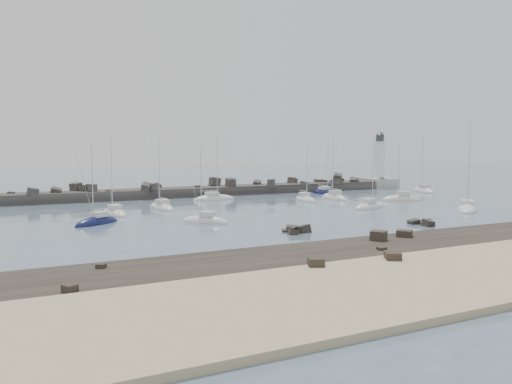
% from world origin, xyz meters
% --- Properties ---
extents(ground, '(400.00, 400.00, 0.00)m').
position_xyz_m(ground, '(0.00, 0.00, 0.00)').
color(ground, '#496072').
rests_on(ground, ground).
extents(sand_strip, '(140.00, 14.00, 1.00)m').
position_xyz_m(sand_strip, '(0.00, -32.00, 0.00)').
color(sand_strip, tan).
rests_on(sand_strip, ground).
extents(rock_shelf, '(140.00, 12.21, 1.87)m').
position_xyz_m(rock_shelf, '(-0.02, -21.99, 0.02)').
color(rock_shelf, black).
rests_on(rock_shelf, ground).
extents(rock_cluster_near, '(3.36, 3.73, 1.50)m').
position_xyz_m(rock_cluster_near, '(-4.62, -8.76, 0.18)').
color(rock_cluster_near, black).
rests_on(rock_cluster_near, ground).
extents(rock_cluster_far, '(3.77, 3.73, 1.63)m').
position_xyz_m(rock_cluster_far, '(13.22, -11.15, 0.12)').
color(rock_cluster_far, black).
rests_on(rock_cluster_far, ground).
extents(breakwater, '(115.00, 7.75, 5.51)m').
position_xyz_m(breakwater, '(-7.76, 37.99, 0.33)').
color(breakwater, '#2C2927').
rests_on(breakwater, ground).
extents(lighthouse, '(7.00, 7.00, 14.60)m').
position_xyz_m(lighthouse, '(47.00, 38.00, 3.09)').
color(lighthouse, '#9C9C97').
rests_on(lighthouse, ground).
extents(sailboat_1, '(3.60, 7.94, 12.13)m').
position_xyz_m(sailboat_1, '(-21.06, 16.36, 0.13)').
color(sailboat_1, silver).
rests_on(sailboat_1, ground).
extents(sailboat_2, '(7.03, 5.85, 11.38)m').
position_xyz_m(sailboat_2, '(-24.76, 8.04, 0.15)').
color(sailboat_2, '#0F1541').
rests_on(sailboat_2, ground).
extents(sailboat_3, '(3.47, 8.47, 13.00)m').
position_xyz_m(sailboat_3, '(-12.84, 20.15, 0.13)').
color(sailboat_3, silver).
rests_on(sailboat_3, ground).
extents(sailboat_4, '(8.58, 2.98, 13.33)m').
position_xyz_m(sailboat_4, '(-0.23, 29.01, 0.13)').
color(sailboat_4, silver).
rests_on(sailboat_4, ground).
extents(sailboat_5, '(6.14, 6.12, 10.68)m').
position_xyz_m(sailboat_5, '(-11.69, 2.80, 0.14)').
color(sailboat_5, silver).
rests_on(sailboat_5, ground).
extents(sailboat_6, '(2.77, 7.27, 11.41)m').
position_xyz_m(sailboat_6, '(14.56, 20.17, 0.14)').
color(sailboat_6, silver).
rests_on(sailboat_6, ground).
extents(sailboat_7, '(8.36, 4.89, 12.70)m').
position_xyz_m(sailboat_7, '(18.26, 5.86, 0.14)').
color(sailboat_7, silver).
rests_on(sailboat_7, ground).
extents(sailboat_8, '(3.58, 8.29, 12.71)m').
position_xyz_m(sailboat_8, '(25.77, 29.99, 0.14)').
color(sailboat_8, '#0F1541').
rests_on(sailboat_8, ground).
extents(sailboat_9, '(7.75, 4.75, 12.01)m').
position_xyz_m(sailboat_9, '(30.71, 12.26, 0.16)').
color(sailboat_9, silver).
rests_on(sailboat_9, ground).
extents(sailboat_10, '(2.88, 8.10, 12.76)m').
position_xyz_m(sailboat_10, '(21.32, 20.47, 0.15)').
color(sailboat_10, silver).
rests_on(sailboat_10, ground).
extents(sailboat_11, '(9.08, 8.33, 14.74)m').
position_xyz_m(sailboat_11, '(30.20, -3.33, 0.13)').
color(sailboat_11, silver).
rests_on(sailboat_11, ground).
extents(sailboat_12, '(4.95, 8.76, 13.42)m').
position_xyz_m(sailboat_12, '(47.74, 23.82, 0.16)').
color(sailboat_12, silver).
rests_on(sailboat_12, ground).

